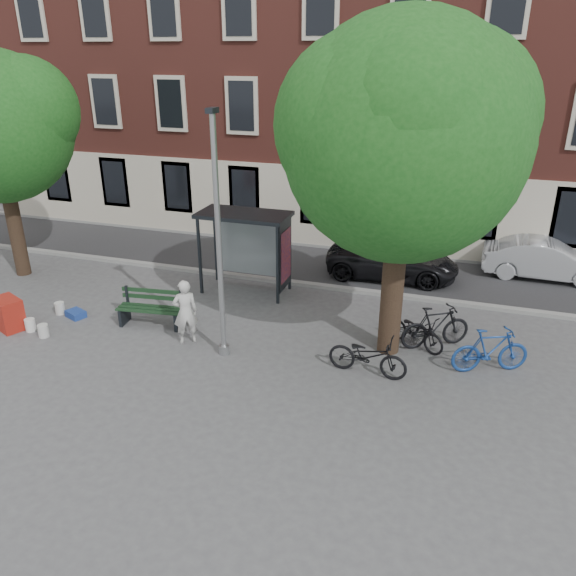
# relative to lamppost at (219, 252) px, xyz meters

# --- Properties ---
(ground) EXTENTS (90.00, 90.00, 0.00)m
(ground) POSITION_rel_lamppost_xyz_m (0.00, 0.00, -2.78)
(ground) COLOR #4C4C4F
(ground) RESTS_ON ground
(road) EXTENTS (40.00, 4.00, 0.01)m
(road) POSITION_rel_lamppost_xyz_m (0.00, 7.00, -2.78)
(road) COLOR #28282B
(road) RESTS_ON ground
(curb_near) EXTENTS (40.00, 0.25, 0.12)m
(curb_near) POSITION_rel_lamppost_xyz_m (0.00, 5.00, -2.72)
(curb_near) COLOR gray
(curb_near) RESTS_ON ground
(curb_far) EXTENTS (40.00, 0.25, 0.12)m
(curb_far) POSITION_rel_lamppost_xyz_m (0.00, 9.00, -2.72)
(curb_far) COLOR gray
(curb_far) RESTS_ON ground
(building_row) EXTENTS (30.00, 8.00, 14.00)m
(building_row) POSITION_rel_lamppost_xyz_m (0.00, 13.00, 4.22)
(building_row) COLOR brown
(building_row) RESTS_ON ground
(lamppost) EXTENTS (0.28, 0.35, 6.11)m
(lamppost) POSITION_rel_lamppost_xyz_m (0.00, 0.00, 0.00)
(lamppost) COLOR #9EA0A3
(lamppost) RESTS_ON ground
(tree_right) EXTENTS (5.76, 5.60, 8.20)m
(tree_right) POSITION_rel_lamppost_xyz_m (4.01, 1.38, 2.83)
(tree_right) COLOR black
(tree_right) RESTS_ON ground
(bus_shelter) EXTENTS (2.85, 1.45, 2.62)m
(bus_shelter) POSITION_rel_lamppost_xyz_m (-0.61, 4.11, -0.87)
(bus_shelter) COLOR #1E2328
(bus_shelter) RESTS_ON ground
(painter) EXTENTS (0.78, 0.73, 1.79)m
(painter) POSITION_rel_lamppost_xyz_m (-1.20, 0.27, -1.89)
(painter) COLOR silver
(painter) RESTS_ON ground
(bench) EXTENTS (1.98, 0.87, 0.99)m
(bench) POSITION_rel_lamppost_xyz_m (-2.63, 0.93, -2.33)
(bench) COLOR #1E2328
(bench) RESTS_ON ground
(bike_a) EXTENTS (1.99, 0.85, 1.02)m
(bike_a) POSITION_rel_lamppost_xyz_m (3.69, 0.16, -2.28)
(bike_a) COLOR black
(bike_a) RESTS_ON ground
(bike_b) EXTENTS (1.97, 1.25, 1.15)m
(bike_b) POSITION_rel_lamppost_xyz_m (6.49, 1.21, -2.21)
(bike_b) COLOR navy
(bike_b) RESTS_ON ground
(bike_c) EXTENTS (1.81, 1.40, 0.91)m
(bike_c) POSITION_rel_lamppost_xyz_m (4.65, 1.92, -2.33)
(bike_c) COLOR black
(bike_c) RESTS_ON ground
(bike_d) EXTENTS (1.93, 1.49, 1.16)m
(bike_d) POSITION_rel_lamppost_xyz_m (5.13, 2.08, -2.20)
(bike_d) COLOR black
(bike_d) RESTS_ON ground
(car_dark) EXTENTS (4.49, 2.18, 1.23)m
(car_dark) POSITION_rel_lamppost_xyz_m (3.32, 6.71, -2.17)
(car_dark) COLOR black
(car_dark) RESTS_ON ground
(car_silver) EXTENTS (4.09, 1.46, 1.34)m
(car_silver) POSITION_rel_lamppost_xyz_m (8.30, 8.23, -2.11)
(car_silver) COLOR #B1B3B9
(car_silver) RESTS_ON ground
(red_stand) EXTENTS (1.07, 0.92, 0.90)m
(red_stand) POSITION_rel_lamppost_xyz_m (-6.34, -0.54, -2.33)
(red_stand) COLOR #9E1F15
(red_stand) RESTS_ON ground
(blue_crate) EXTENTS (0.66, 0.58, 0.20)m
(blue_crate) POSITION_rel_lamppost_xyz_m (-5.04, 0.63, -2.68)
(blue_crate) COLOR navy
(blue_crate) RESTS_ON ground
(bucket_a) EXTENTS (0.36, 0.36, 0.36)m
(bucket_a) POSITION_rel_lamppost_xyz_m (-5.63, 0.69, -2.60)
(bucket_a) COLOR silver
(bucket_a) RESTS_ON ground
(bucket_b) EXTENTS (0.35, 0.35, 0.36)m
(bucket_b) POSITION_rel_lamppost_xyz_m (-5.68, -0.49, -2.60)
(bucket_b) COLOR white
(bucket_b) RESTS_ON ground
(bucket_c) EXTENTS (0.32, 0.32, 0.36)m
(bucket_c) POSITION_rel_lamppost_xyz_m (-5.09, -0.67, -2.60)
(bucket_c) COLOR silver
(bucket_c) RESTS_ON ground
(notice_sign) EXTENTS (0.31, 0.07, 1.79)m
(notice_sign) POSITION_rel_lamppost_xyz_m (3.98, 1.38, -1.51)
(notice_sign) COLOR #9EA0A3
(notice_sign) RESTS_ON ground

